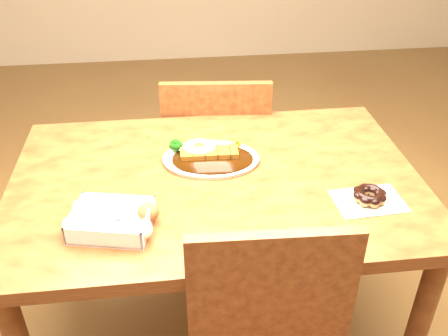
{
  "coord_description": "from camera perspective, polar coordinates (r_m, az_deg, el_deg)",
  "views": [
    {
      "loc": [
        -0.12,
        -1.21,
        1.57
      ],
      "look_at": [
        0.02,
        -0.05,
        0.81
      ],
      "focal_mm": 40.0,
      "sensor_mm": 36.0,
      "label": 1
    }
  ],
  "objects": [
    {
      "name": "table",
      "position": [
        1.52,
        -0.9,
        -4.11
      ],
      "size": [
        1.2,
        0.8,
        0.75
      ],
      "color": "#532310",
      "rests_on": "ground"
    },
    {
      "name": "donut_box",
      "position": [
        1.29,
        -12.75,
        -5.77
      ],
      "size": [
        0.24,
        0.19,
        0.06
      ],
      "rotation": [
        0.0,
        0.0,
        -0.22
      ],
      "color": "white",
      "rests_on": "table"
    },
    {
      "name": "pon_de_ring",
      "position": [
        1.41,
        16.29,
        -3.06
      ],
      "size": [
        0.2,
        0.14,
        0.04
      ],
      "rotation": [
        0.0,
        0.0,
        0.06
      ],
      "color": "silver",
      "rests_on": "table"
    },
    {
      "name": "katsu_curry_plate",
      "position": [
        1.54,
        -1.7,
        1.33
      ],
      "size": [
        0.31,
        0.24,
        0.06
      ],
      "rotation": [
        0.0,
        0.0,
        -0.1
      ],
      "color": "white",
      "rests_on": "table"
    },
    {
      "name": "chair_far",
      "position": [
        2.07,
        -0.88,
        1.06
      ],
      "size": [
        0.46,
        0.46,
        0.87
      ],
      "rotation": [
        0.0,
        0.0,
        3.05
      ],
      "color": "#532310",
      "rests_on": "ground"
    }
  ]
}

